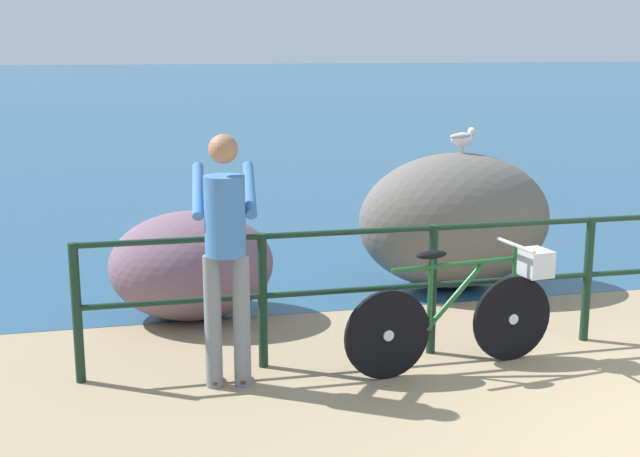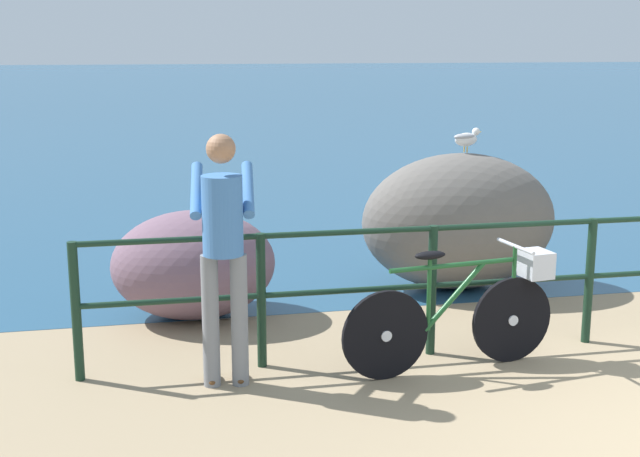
% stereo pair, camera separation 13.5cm
% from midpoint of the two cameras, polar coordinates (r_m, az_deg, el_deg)
% --- Properties ---
extents(ground_plane, '(120.00, 120.00, 0.10)m').
position_cam_midpoint_polar(ground_plane, '(24.27, -4.53, 6.56)').
color(ground_plane, '#937F60').
extents(sea_surface, '(120.00, 90.00, 0.01)m').
position_cam_midpoint_polar(sea_surface, '(52.34, -9.15, 9.58)').
color(sea_surface, navy).
rests_on(sea_surface, ground_plane).
extents(promenade_railing, '(7.99, 0.07, 1.02)m').
position_cam_midpoint_polar(promenade_railing, '(7.15, 16.96, -2.32)').
color(promenade_railing, black).
rests_on(promenade_railing, ground_plane).
extents(bicycle, '(1.69, 0.48, 0.92)m').
position_cam_midpoint_polar(bicycle, '(6.41, 9.37, -5.17)').
color(bicycle, black).
rests_on(bicycle, ground_plane).
extents(person_at_railing, '(0.49, 0.66, 1.78)m').
position_cam_midpoint_polar(person_at_railing, '(5.89, -6.97, -1.33)').
color(person_at_railing, slate).
rests_on(person_at_railing, ground_plane).
extents(breakwater_boulder_main, '(1.93, 1.23, 1.33)m').
position_cam_midpoint_polar(breakwater_boulder_main, '(8.45, 8.55, 0.52)').
color(breakwater_boulder_main, '#605B56').
rests_on(breakwater_boulder_main, ground).
extents(breakwater_boulder_left, '(1.43, 1.16, 0.95)m').
position_cam_midpoint_polar(breakwater_boulder_left, '(7.54, -9.07, -2.43)').
color(breakwater_boulder_left, '#6D5262').
rests_on(breakwater_boulder_left, ground).
extents(seagull, '(0.34, 0.19, 0.23)m').
position_cam_midpoint_polar(seagull, '(8.42, 9.02, 6.01)').
color(seagull, gold).
rests_on(seagull, breakwater_boulder_main).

